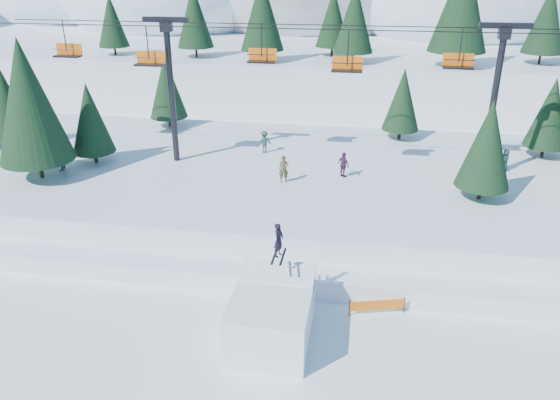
% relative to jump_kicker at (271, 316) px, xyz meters
% --- Properties ---
extents(ground, '(160.00, 160.00, 0.00)m').
position_rel_jump_kicker_xyz_m(ground, '(-1.19, -1.50, -1.33)').
color(ground, white).
rests_on(ground, ground).
extents(mid_shelf, '(70.00, 22.00, 2.50)m').
position_rel_jump_kicker_xyz_m(mid_shelf, '(-1.19, 16.50, -0.08)').
color(mid_shelf, white).
rests_on(mid_shelf, ground).
extents(berm, '(70.00, 6.00, 1.10)m').
position_rel_jump_kicker_xyz_m(berm, '(-1.19, 6.50, -0.78)').
color(berm, white).
rests_on(berm, ground).
extents(mountain_ridge, '(119.00, 60.13, 26.46)m').
position_rel_jump_kicker_xyz_m(mountain_ridge, '(-6.25, 71.85, 8.32)').
color(mountain_ridge, white).
rests_on(mountain_ridge, ground).
extents(jump_kicker, '(3.60, 4.90, 5.38)m').
position_rel_jump_kicker_xyz_m(jump_kicker, '(0.00, 0.00, 0.00)').
color(jump_kicker, white).
rests_on(jump_kicker, ground).
extents(chairlift, '(46.00, 3.21, 10.28)m').
position_rel_jump_kicker_xyz_m(chairlift, '(0.33, 16.55, 8.00)').
color(chairlift, black).
rests_on(chairlift, mid_shelf).
extents(conifer_stand, '(62.93, 17.49, 9.47)m').
position_rel_jump_kicker_xyz_m(conifer_stand, '(1.84, 16.80, 5.54)').
color(conifer_stand, black).
rests_on(conifer_stand, mid_shelf).
extents(distant_skiers, '(32.03, 7.13, 1.87)m').
position_rel_jump_kicker_xyz_m(distant_skiers, '(-2.42, 16.21, 2.04)').
color(distant_skiers, '#482140').
rests_on(distant_skiers, mid_shelf).
extents(banner_near, '(2.76, 0.79, 0.90)m').
position_rel_jump_kicker_xyz_m(banner_near, '(4.85, 2.84, -0.79)').
color(banner_near, black).
rests_on(banner_near, ground).
extents(banner_far, '(2.65, 1.13, 0.90)m').
position_rel_jump_kicker_xyz_m(banner_far, '(10.81, 4.65, -0.79)').
color(banner_far, black).
rests_on(banner_far, ground).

